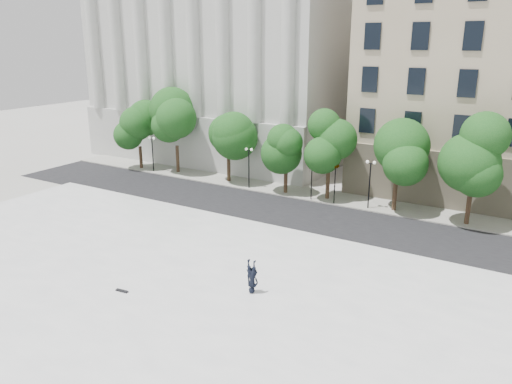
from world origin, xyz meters
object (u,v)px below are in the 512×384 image
(traffic_light_east, at_px, (336,163))
(person_lying, at_px, (252,288))
(traffic_light_west, at_px, (312,161))
(skateboard, at_px, (122,291))

(traffic_light_east, height_order, person_lying, traffic_light_east)
(traffic_light_west, bearing_deg, traffic_light_east, 0.00)
(traffic_light_east, relative_size, person_lying, 2.16)
(person_lying, distance_m, skateboard, 7.35)
(traffic_light_west, height_order, traffic_light_east, traffic_light_east)
(traffic_light_east, bearing_deg, person_lying, -81.77)
(traffic_light_west, distance_m, traffic_light_east, 2.24)
(traffic_light_east, xyz_separation_m, skateboard, (-3.73, -21.89, -3.27))
(skateboard, bearing_deg, traffic_light_east, 74.16)
(skateboard, bearing_deg, traffic_light_west, 79.93)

